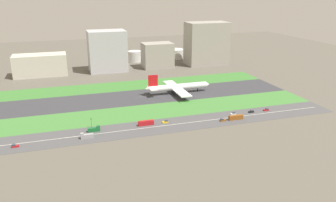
{
  "coord_description": "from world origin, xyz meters",
  "views": [
    {
      "loc": [
        -67.01,
        -291.49,
        95.02
      ],
      "look_at": [
        14.78,
        -36.5,
        6.0
      ],
      "focal_mm": 36.22,
      "sensor_mm": 36.0,
      "label": 1
    }
  ],
  "objects_px": {
    "car_5": "(266,110)",
    "terminal_building": "(40,65)",
    "car_0": "(251,111)",
    "car_1": "(233,114)",
    "car_3": "(223,120)",
    "car_4": "(15,146)",
    "hangar_building": "(107,51)",
    "fuel_tank_centre": "(156,55)",
    "office_tower": "(157,55)",
    "truck_0": "(94,129)",
    "fuel_tank_east": "(175,54)",
    "traffic_light": "(91,122)",
    "cargo_warehouse": "(207,43)",
    "airliner": "(177,87)",
    "bus_0": "(236,117)",
    "car_2": "(165,122)",
    "truck_1": "(87,136)",
    "bus_1": "(146,123)",
    "fuel_tank_west": "(135,56)"
  },
  "relations": [
    {
      "from": "car_5",
      "to": "office_tower",
      "type": "relative_size",
      "value": 0.12
    },
    {
      "from": "bus_0",
      "to": "car_2",
      "type": "height_order",
      "value": "bus_0"
    },
    {
      "from": "car_2",
      "to": "bus_1",
      "type": "distance_m",
      "value": 14.97
    },
    {
      "from": "car_3",
      "to": "truck_0",
      "type": "distance_m",
      "value": 94.78
    },
    {
      "from": "car_0",
      "to": "office_tower",
      "type": "bearing_deg",
      "value": 98.2
    },
    {
      "from": "truck_1",
      "to": "fuel_tank_east",
      "type": "xyz_separation_m",
      "value": [
        143.89,
        237.0,
        5.26
      ]
    },
    {
      "from": "fuel_tank_centre",
      "to": "car_5",
      "type": "bearing_deg",
      "value": -82.71
    },
    {
      "from": "car_4",
      "to": "car_5",
      "type": "xyz_separation_m",
      "value": [
        189.2,
        10.0,
        0.0
      ]
    },
    {
      "from": "traffic_light",
      "to": "fuel_tank_centre",
      "type": "xyz_separation_m",
      "value": [
        110.8,
        219.01,
        2.58
      ]
    },
    {
      "from": "car_5",
      "to": "terminal_building",
      "type": "relative_size",
      "value": 0.08
    },
    {
      "from": "car_0",
      "to": "cargo_warehouse",
      "type": "xyz_separation_m",
      "value": [
        40.66,
        182.0,
        26.31
      ]
    },
    {
      "from": "truck_0",
      "to": "car_4",
      "type": "distance_m",
      "value": 51.5
    },
    {
      "from": "traffic_light",
      "to": "truck_0",
      "type": "bearing_deg",
      "value": -81.86
    },
    {
      "from": "hangar_building",
      "to": "fuel_tank_centre",
      "type": "bearing_deg",
      "value": 31.51
    },
    {
      "from": "bus_1",
      "to": "truck_0",
      "type": "bearing_deg",
      "value": 180.0
    },
    {
      "from": "truck_0",
      "to": "car_5",
      "type": "relative_size",
      "value": 1.91
    },
    {
      "from": "office_tower",
      "to": "car_1",
      "type": "bearing_deg",
      "value": -86.89
    },
    {
      "from": "terminal_building",
      "to": "office_tower",
      "type": "height_order",
      "value": "office_tower"
    },
    {
      "from": "airliner",
      "to": "truck_1",
      "type": "bearing_deg",
      "value": -139.34
    },
    {
      "from": "car_3",
      "to": "traffic_light",
      "type": "relative_size",
      "value": 0.61
    },
    {
      "from": "traffic_light",
      "to": "terminal_building",
      "type": "bearing_deg",
      "value": 102.75
    },
    {
      "from": "car_2",
      "to": "terminal_building",
      "type": "distance_m",
      "value": 204.57
    },
    {
      "from": "bus_0",
      "to": "car_1",
      "type": "distance_m",
      "value": 10.56
    },
    {
      "from": "car_2",
      "to": "fuel_tank_east",
      "type": "relative_size",
      "value": 0.19
    },
    {
      "from": "airliner",
      "to": "car_2",
      "type": "relative_size",
      "value": 14.77
    },
    {
      "from": "traffic_light",
      "to": "bus_1",
      "type": "bearing_deg",
      "value": -11.76
    },
    {
      "from": "car_5",
      "to": "fuel_tank_east",
      "type": "distance_m",
      "value": 227.08
    },
    {
      "from": "bus_0",
      "to": "terminal_building",
      "type": "relative_size",
      "value": 0.2
    },
    {
      "from": "truck_0",
      "to": "bus_1",
      "type": "bearing_deg",
      "value": 0.0
    },
    {
      "from": "hangar_building",
      "to": "fuel_tank_east",
      "type": "relative_size",
      "value": 2.05
    },
    {
      "from": "car_5",
      "to": "terminal_building",
      "type": "height_order",
      "value": "terminal_building"
    },
    {
      "from": "car_5",
      "to": "fuel_tank_centre",
      "type": "distance_m",
      "value": 228.93
    },
    {
      "from": "airliner",
      "to": "traffic_light",
      "type": "bearing_deg",
      "value": -145.06
    },
    {
      "from": "car_3",
      "to": "car_4",
      "type": "distance_m",
      "value": 144.76
    },
    {
      "from": "car_1",
      "to": "hangar_building",
      "type": "distance_m",
      "value": 197.19
    },
    {
      "from": "car_0",
      "to": "car_1",
      "type": "xyz_separation_m",
      "value": [
        -16.35,
        0.0,
        0.0
      ]
    },
    {
      "from": "airliner",
      "to": "office_tower",
      "type": "relative_size",
      "value": 1.74
    },
    {
      "from": "car_3",
      "to": "traffic_light",
      "type": "xyz_separation_m",
      "value": [
        -95.39,
        17.99,
        3.37
      ]
    },
    {
      "from": "car_3",
      "to": "terminal_building",
      "type": "relative_size",
      "value": 0.08
    },
    {
      "from": "car_4",
      "to": "cargo_warehouse",
      "type": "bearing_deg",
      "value": -138.37
    },
    {
      "from": "car_2",
      "to": "office_tower",
      "type": "bearing_deg",
      "value": 75.68
    },
    {
      "from": "bus_0",
      "to": "hangar_building",
      "type": "height_order",
      "value": "hangar_building"
    },
    {
      "from": "terminal_building",
      "to": "car_1",
      "type": "bearing_deg",
      "value": -50.69
    },
    {
      "from": "traffic_light",
      "to": "fuel_tank_west",
      "type": "relative_size",
      "value": 0.39
    },
    {
      "from": "car_2",
      "to": "car_0",
      "type": "bearing_deg",
      "value": 0.0
    },
    {
      "from": "bus_0",
      "to": "car_5",
      "type": "relative_size",
      "value": 2.64
    },
    {
      "from": "car_1",
      "to": "fuel_tank_east",
      "type": "height_order",
      "value": "fuel_tank_east"
    },
    {
      "from": "hangar_building",
      "to": "fuel_tank_east",
      "type": "height_order",
      "value": "hangar_building"
    },
    {
      "from": "car_5",
      "to": "traffic_light",
      "type": "height_order",
      "value": "traffic_light"
    },
    {
      "from": "car_3",
      "to": "cargo_warehouse",
      "type": "relative_size",
      "value": 0.08
    }
  ]
}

